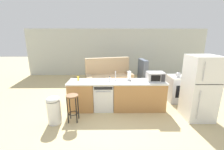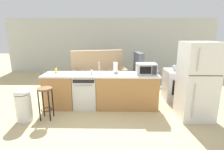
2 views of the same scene
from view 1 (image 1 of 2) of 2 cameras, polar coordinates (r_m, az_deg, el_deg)
The scene contains 16 objects.
ground_plane at distance 4.85m, azimuth -0.03°, elevation -12.58°, with size 24.00×24.00×0.00m, color tan.
wall_back at distance 8.57m, azimuth 1.65°, elevation 8.55°, with size 10.00×0.06×2.60m.
kitchen_counter at distance 4.68m, azimuth 2.93°, elevation -7.98°, with size 2.94×0.66×0.90m.
dishwasher at distance 4.68m, azimuth -3.12°, elevation -8.00°, with size 0.58×0.61×0.84m.
stove_range at distance 5.70m, azimuth 24.33°, elevation -4.75°, with size 0.76×0.68×0.90m.
refrigerator at distance 4.66m, azimuth 30.43°, elevation -4.25°, with size 0.72×0.73×1.74m.
microwave at distance 4.67m, azimuth 16.21°, elevation -0.58°, with size 0.50×0.37×0.28m.
sink_faucet at distance 4.51m, azimuth 1.33°, elevation -0.62°, with size 0.07×0.18×0.30m.
paper_towel_roll at distance 4.61m, azimuth 6.56°, elevation -0.29°, with size 0.14×0.14×0.28m.
soap_bottle at distance 4.41m, azimuth -0.91°, elevation -1.76°, with size 0.06×0.06×0.18m.
dish_soap_bottle at distance 4.68m, azimuth -12.76°, elevation -1.17°, with size 0.06×0.06×0.18m.
kettle at distance 5.38m, azimuth 23.88°, elevation 0.12°, with size 0.21×0.17×0.19m.
bar_stool at distance 4.11m, azimuth -14.80°, elevation -10.07°, with size 0.32×0.32×0.74m.
trash_bin at distance 4.23m, azimuth -21.24°, elevation -12.24°, with size 0.35×0.35×0.74m.
couch at distance 6.73m, azimuth -1.30°, elevation -1.04°, with size 2.16×1.35×1.27m.
armchair at distance 7.04m, azimuth 13.01°, elevation -1.09°, with size 0.90×0.94×1.20m.
Camera 1 is at (-0.05, -4.31, 2.23)m, focal length 24.00 mm.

